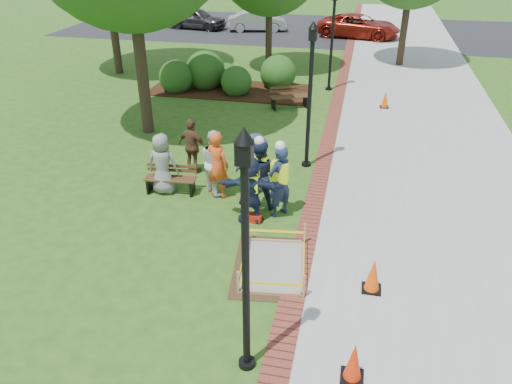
% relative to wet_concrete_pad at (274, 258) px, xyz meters
% --- Properties ---
extents(ground, '(100.00, 100.00, 0.00)m').
position_rel_wet_concrete_pad_xyz_m(ground, '(-1.20, 0.24, -0.23)').
color(ground, '#285116').
rests_on(ground, ground).
extents(sidewalk, '(6.00, 60.00, 0.02)m').
position_rel_wet_concrete_pad_xyz_m(sidewalk, '(3.80, 10.24, -0.22)').
color(sidewalk, '#9E9E99').
rests_on(sidewalk, ground).
extents(brick_edging, '(0.50, 60.00, 0.03)m').
position_rel_wet_concrete_pad_xyz_m(brick_edging, '(0.55, 10.24, -0.22)').
color(brick_edging, maroon).
rests_on(brick_edging, ground).
extents(mulch_bed, '(7.00, 3.00, 0.05)m').
position_rel_wet_concrete_pad_xyz_m(mulch_bed, '(-4.20, 12.24, -0.21)').
color(mulch_bed, '#381E0F').
rests_on(mulch_bed, ground).
extents(parking_lot, '(36.00, 12.00, 0.01)m').
position_rel_wet_concrete_pad_xyz_m(parking_lot, '(-1.20, 27.24, -0.23)').
color(parking_lot, black).
rests_on(parking_lot, ground).
extents(wet_concrete_pad, '(1.97, 2.49, 0.55)m').
position_rel_wet_concrete_pad_xyz_m(wet_concrete_pad, '(0.00, 0.00, 0.00)').
color(wet_concrete_pad, '#47331E').
rests_on(wet_concrete_pad, ground).
extents(bench_near, '(1.42, 0.59, 0.75)m').
position_rel_wet_concrete_pad_xyz_m(bench_near, '(-3.36, 2.74, 0.00)').
color(bench_near, brown).
rests_on(bench_near, ground).
extents(bench_far, '(1.59, 1.06, 0.82)m').
position_rel_wet_concrete_pad_xyz_m(bench_far, '(-1.28, 10.46, 0.03)').
color(bench_far, brown).
rests_on(bench_far, ground).
extents(cone_front, '(0.38, 0.38, 0.74)m').
position_rel_wet_concrete_pad_xyz_m(cone_front, '(1.79, -2.67, 0.12)').
color(cone_front, black).
rests_on(cone_front, ground).
extents(cone_back, '(0.39, 0.39, 0.76)m').
position_rel_wet_concrete_pad_xyz_m(cone_back, '(2.07, -0.35, 0.13)').
color(cone_back, black).
rests_on(cone_back, ground).
extents(cone_far, '(0.35, 0.35, 0.69)m').
position_rel_wet_concrete_pad_xyz_m(cone_far, '(2.44, 11.25, 0.10)').
color(cone_far, black).
rests_on(cone_far, ground).
extents(toolbox, '(0.43, 0.25, 0.21)m').
position_rel_wet_concrete_pad_xyz_m(toolbox, '(-0.84, 1.73, -0.13)').
color(toolbox, '#B41E0D').
rests_on(toolbox, ground).
extents(lamp_near, '(0.28, 0.28, 4.26)m').
position_rel_wet_concrete_pad_xyz_m(lamp_near, '(0.05, -2.76, 2.25)').
color(lamp_near, black).
rests_on(lamp_near, ground).
extents(lamp_mid, '(0.28, 0.28, 4.26)m').
position_rel_wet_concrete_pad_xyz_m(lamp_mid, '(0.05, 5.24, 2.25)').
color(lamp_mid, black).
rests_on(lamp_mid, ground).
extents(lamp_far, '(0.28, 0.28, 4.26)m').
position_rel_wet_concrete_pad_xyz_m(lamp_far, '(0.05, 13.24, 2.25)').
color(lamp_far, black).
rests_on(lamp_far, ground).
extents(shrub_a, '(1.48, 1.48, 1.48)m').
position_rel_wet_concrete_pad_xyz_m(shrub_a, '(-6.44, 11.59, -0.23)').
color(shrub_a, '#184814').
rests_on(shrub_a, ground).
extents(shrub_b, '(1.76, 1.76, 1.76)m').
position_rel_wet_concrete_pad_xyz_m(shrub_b, '(-5.37, 12.41, -0.23)').
color(shrub_b, '#184814').
rests_on(shrub_b, ground).
extents(shrub_c, '(1.32, 1.32, 1.32)m').
position_rel_wet_concrete_pad_xyz_m(shrub_c, '(-3.77, 11.70, -0.23)').
color(shrub_c, '#184814').
rests_on(shrub_c, ground).
extents(shrub_d, '(1.58, 1.58, 1.58)m').
position_rel_wet_concrete_pad_xyz_m(shrub_d, '(-2.20, 13.04, -0.23)').
color(shrub_d, '#184814').
rests_on(shrub_d, ground).
extents(shrub_e, '(1.11, 1.11, 1.11)m').
position_rel_wet_concrete_pad_xyz_m(shrub_e, '(-4.53, 12.90, -0.23)').
color(shrub_e, '#184814').
rests_on(shrub_e, ground).
extents(casual_person_a, '(0.54, 0.35, 1.69)m').
position_rel_wet_concrete_pad_xyz_m(casual_person_a, '(-3.54, 2.72, 0.61)').
color(casual_person_a, gray).
rests_on(casual_person_a, ground).
extents(casual_person_b, '(0.67, 0.54, 1.84)m').
position_rel_wet_concrete_pad_xyz_m(casual_person_b, '(-2.04, 2.82, 0.69)').
color(casual_person_b, '#DA4B19').
rests_on(casual_person_b, ground).
extents(casual_person_c, '(0.65, 0.67, 1.78)m').
position_rel_wet_concrete_pad_xyz_m(casual_person_c, '(-2.17, 3.06, 0.66)').
color(casual_person_c, silver).
rests_on(casual_person_c, ground).
extents(casual_person_d, '(0.61, 0.49, 1.66)m').
position_rel_wet_concrete_pad_xyz_m(casual_person_d, '(-3.15, 4.07, 0.60)').
color(casual_person_d, brown).
rests_on(casual_person_d, ground).
extents(casual_person_e, '(0.57, 0.39, 1.70)m').
position_rel_wet_concrete_pad_xyz_m(casual_person_e, '(-1.11, 3.29, 0.61)').
color(casual_person_e, '#2F2E50').
rests_on(casual_person_e, ground).
extents(hivis_worker_a, '(0.58, 0.39, 1.89)m').
position_rel_wet_concrete_pad_xyz_m(hivis_worker_a, '(-0.91, 1.74, 0.70)').
color(hivis_worker_a, '#18203F').
rests_on(hivis_worker_a, ground).
extents(hivis_worker_b, '(0.67, 0.71, 2.02)m').
position_rel_wet_concrete_pad_xyz_m(hivis_worker_b, '(-0.27, 2.20, 0.76)').
color(hivis_worker_b, '#1C2A49').
rests_on(hivis_worker_b, ground).
extents(hivis_worker_c, '(0.62, 0.44, 1.96)m').
position_rel_wet_concrete_pad_xyz_m(hivis_worker_c, '(-0.85, 2.51, 0.74)').
color(hivis_worker_c, '#1D1F4C').
rests_on(hivis_worker_c, ground).
extents(parked_car_a, '(2.73, 4.92, 1.52)m').
position_rel_wet_concrete_pad_xyz_m(parked_car_a, '(-10.16, 25.73, -0.23)').
color(parked_car_a, '#2A2A2C').
rests_on(parked_car_a, ground).
extents(parked_car_b, '(2.83, 4.63, 1.41)m').
position_rel_wet_concrete_pad_xyz_m(parked_car_b, '(-5.87, 25.83, -0.23)').
color(parked_car_b, '#A4A4A9').
rests_on(parked_car_b, ground).
extents(parked_car_c, '(2.93, 5.09, 1.56)m').
position_rel_wet_concrete_pad_xyz_m(parked_car_c, '(0.92, 25.11, -0.23)').
color(parked_car_c, maroon).
rests_on(parked_car_c, ground).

